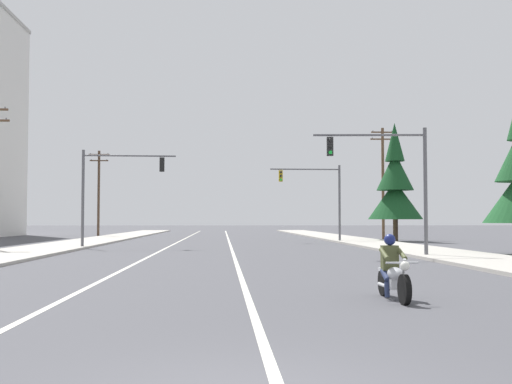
{
  "coord_description": "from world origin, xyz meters",
  "views": [
    {
      "loc": [
        -0.33,
        -6.1,
        1.77
      ],
      "look_at": [
        1.39,
        25.16,
        3.19
      ],
      "focal_mm": 43.53,
      "sensor_mm": 36.0,
      "label": 1
    }
  ],
  "objects_px": {
    "traffic_signal_near_right": "(392,171)",
    "conifer_tree_right_verge_far": "(395,187)",
    "utility_pole_left_far": "(99,190)",
    "traffic_signal_mid_right": "(319,190)",
    "traffic_signal_near_left": "(111,182)",
    "utility_pole_right_far": "(383,179)",
    "motorcycle_with_rider": "(393,273)"
  },
  "relations": [
    {
      "from": "traffic_signal_near_right",
      "to": "utility_pole_left_far",
      "type": "height_order",
      "value": "utility_pole_left_far"
    },
    {
      "from": "traffic_signal_near_left",
      "to": "traffic_signal_mid_right",
      "type": "bearing_deg",
      "value": 33.64
    },
    {
      "from": "traffic_signal_near_right",
      "to": "conifer_tree_right_verge_far",
      "type": "height_order",
      "value": "conifer_tree_right_verge_far"
    },
    {
      "from": "traffic_signal_near_right",
      "to": "utility_pole_right_far",
      "type": "height_order",
      "value": "utility_pole_right_far"
    },
    {
      "from": "traffic_signal_near_right",
      "to": "traffic_signal_mid_right",
      "type": "height_order",
      "value": "same"
    },
    {
      "from": "traffic_signal_near_right",
      "to": "utility_pole_right_far",
      "type": "distance_m",
      "value": 28.44
    },
    {
      "from": "motorcycle_with_rider",
      "to": "utility_pole_left_far",
      "type": "bearing_deg",
      "value": 107.7
    },
    {
      "from": "motorcycle_with_rider",
      "to": "traffic_signal_mid_right",
      "type": "height_order",
      "value": "traffic_signal_mid_right"
    },
    {
      "from": "traffic_signal_near_left",
      "to": "conifer_tree_right_verge_far",
      "type": "height_order",
      "value": "conifer_tree_right_verge_far"
    },
    {
      "from": "traffic_signal_near_right",
      "to": "traffic_signal_mid_right",
      "type": "bearing_deg",
      "value": 90.97
    },
    {
      "from": "traffic_signal_near_left",
      "to": "conifer_tree_right_verge_far",
      "type": "relative_size",
      "value": 0.63
    },
    {
      "from": "traffic_signal_near_left",
      "to": "utility_pole_right_far",
      "type": "relative_size",
      "value": 0.6
    },
    {
      "from": "motorcycle_with_rider",
      "to": "traffic_signal_near_right",
      "type": "height_order",
      "value": "traffic_signal_near_right"
    },
    {
      "from": "motorcycle_with_rider",
      "to": "conifer_tree_right_verge_far",
      "type": "distance_m",
      "value": 38.76
    },
    {
      "from": "traffic_signal_near_left",
      "to": "utility_pole_left_far",
      "type": "bearing_deg",
      "value": 102.64
    },
    {
      "from": "utility_pole_left_far",
      "to": "traffic_signal_mid_right",
      "type": "bearing_deg",
      "value": -39.62
    },
    {
      "from": "traffic_signal_near_right",
      "to": "motorcycle_with_rider",
      "type": "bearing_deg",
      "value": -105.65
    },
    {
      "from": "traffic_signal_near_right",
      "to": "conifer_tree_right_verge_far",
      "type": "xyz_separation_m",
      "value": [
        6.25,
        21.6,
        0.41
      ]
    },
    {
      "from": "motorcycle_with_rider",
      "to": "utility_pole_right_far",
      "type": "xyz_separation_m",
      "value": [
        11.14,
        43.05,
        4.98
      ]
    },
    {
      "from": "traffic_signal_mid_right",
      "to": "utility_pole_left_far",
      "type": "xyz_separation_m",
      "value": [
        -20.89,
        17.3,
        0.79
      ]
    },
    {
      "from": "motorcycle_with_rider",
      "to": "utility_pole_right_far",
      "type": "relative_size",
      "value": 0.21
    },
    {
      "from": "motorcycle_with_rider",
      "to": "traffic_signal_near_left",
      "type": "height_order",
      "value": "traffic_signal_near_left"
    },
    {
      "from": "traffic_signal_near_right",
      "to": "utility_pole_right_far",
      "type": "relative_size",
      "value": 0.6
    },
    {
      "from": "utility_pole_left_far",
      "to": "conifer_tree_right_verge_far",
      "type": "height_order",
      "value": "conifer_tree_right_verge_far"
    },
    {
      "from": "traffic_signal_near_right",
      "to": "traffic_signal_mid_right",
      "type": "xyz_separation_m",
      "value": [
        -0.34,
        20.19,
        0.02
      ]
    },
    {
      "from": "traffic_signal_near_left",
      "to": "utility_pole_right_far",
      "type": "xyz_separation_m",
      "value": [
        21.95,
        17.24,
        1.41
      ]
    },
    {
      "from": "traffic_signal_near_left",
      "to": "conifer_tree_right_verge_far",
      "type": "xyz_separation_m",
      "value": [
        21.4,
        11.27,
        0.38
      ]
    },
    {
      "from": "traffic_signal_near_left",
      "to": "conifer_tree_right_verge_far",
      "type": "distance_m",
      "value": 24.18
    },
    {
      "from": "traffic_signal_near_left",
      "to": "traffic_signal_mid_right",
      "type": "height_order",
      "value": "same"
    },
    {
      "from": "traffic_signal_near_left",
      "to": "traffic_signal_mid_right",
      "type": "relative_size",
      "value": 1.0
    },
    {
      "from": "traffic_signal_near_right",
      "to": "conifer_tree_right_verge_far",
      "type": "distance_m",
      "value": 22.49
    },
    {
      "from": "traffic_signal_mid_right",
      "to": "utility_pole_right_far",
      "type": "relative_size",
      "value": 0.6
    }
  ]
}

